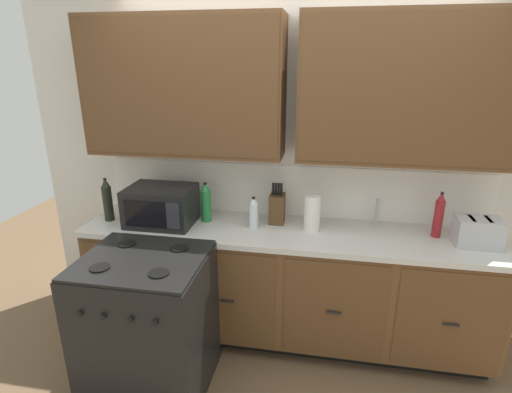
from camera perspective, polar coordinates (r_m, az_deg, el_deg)
The scene contains 13 objects.
ground_plane at distance 3.13m, azimuth 3.20°, elevation -22.60°, with size 8.00×8.00×0.00m, color brown.
wall_unit at distance 2.87m, azimuth 5.15°, elevation 10.74°, with size 4.13×0.40×2.57m.
counter_run at distance 3.09m, azimuth 4.11°, elevation -12.37°, with size 2.96×0.64×0.92m.
stove_range at distance 2.78m, azimuth -15.14°, elevation -17.12°, with size 0.76×0.68×0.95m.
microwave at distance 3.02m, azimuth -13.42°, elevation -1.27°, with size 0.48×0.37×0.28m.
toaster at distance 2.98m, azimuth 29.14°, elevation -4.45°, with size 0.28×0.18×0.19m.
knife_block at distance 2.96m, azimuth 3.03°, elevation -1.64°, with size 0.11×0.14×0.31m.
sink_faucet at distance 3.05m, azimuth 16.89°, elevation -2.15°, with size 0.02×0.02×0.20m, color #B2B5BA.
paper_towel_roll at distance 2.85m, azimuth 8.03°, elevation -2.34°, with size 0.12×0.12×0.26m, color white.
bottle_red at distance 2.98m, azimuth 24.68°, elevation -2.44°, with size 0.06×0.06×0.32m.
bottle_clear at distance 2.87m, azimuth -0.35°, elevation -2.31°, with size 0.07×0.07×0.24m.
bottle_green at distance 3.00m, azimuth -7.17°, elevation -0.85°, with size 0.08×0.08×0.30m.
bottle_dark at distance 3.19m, azimuth -20.48°, elevation -0.47°, with size 0.07×0.07×0.33m.
Camera 1 is at (0.26, -2.33, 2.08)m, focal length 27.96 mm.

